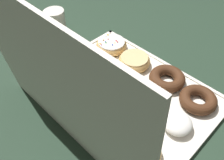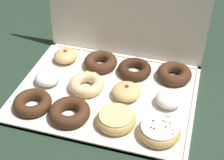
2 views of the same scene
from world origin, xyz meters
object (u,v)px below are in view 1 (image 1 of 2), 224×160
(sprinkle_donut_3, at_px, (111,45))
(jelly_filled_donut_6, at_px, (110,78))
(chocolate_cake_ring_donut_10, at_px, (83,100))
(chocolate_cake_ring_donut_9, at_px, (109,123))
(donut_box, at_px, (124,93))
(glazed_ring_donut_2, at_px, (134,61))
(powdered_filled_donut_7, at_px, (84,60))
(jelly_filled_donut_8, at_px, (145,152))
(chocolate_cake_ring_donut_0, at_px, (198,100))
(powdered_filled_donut_4, at_px, (178,123))
(cruller_donut_5, at_px, (139,100))
(chocolate_cake_ring_donut_11, at_px, (54,79))
(chocolate_cake_ring_donut_1, at_px, (167,78))
(coffee_mug, at_px, (55,20))

(sprinkle_donut_3, bearing_deg, jelly_filled_donut_6, 133.49)
(chocolate_cake_ring_donut_10, bearing_deg, chocolate_cake_ring_donut_9, 177.59)
(donut_box, height_order, chocolate_cake_ring_donut_10, chocolate_cake_ring_donut_10)
(donut_box, xyz_separation_m, glazed_ring_donut_2, (0.07, -0.12, 0.02))
(powdered_filled_donut_7, distance_m, jelly_filled_donut_8, 0.41)
(chocolate_cake_ring_donut_0, height_order, jelly_filled_donut_8, jelly_filled_donut_8)
(chocolate_cake_ring_donut_9, bearing_deg, jelly_filled_donut_8, -178.91)
(powdered_filled_donut_4, distance_m, powdered_filled_donut_7, 0.40)
(donut_box, xyz_separation_m, jelly_filled_donut_8, (-0.19, 0.13, 0.03))
(powdered_filled_donut_4, height_order, chocolate_cake_ring_donut_9, powdered_filled_donut_4)
(cruller_donut_5, xyz_separation_m, jelly_filled_donut_8, (-0.12, 0.12, 0.00))
(glazed_ring_donut_2, relative_size, powdered_filled_donut_4, 1.37)
(donut_box, xyz_separation_m, chocolate_cake_ring_donut_10, (0.06, 0.12, 0.02))
(cruller_donut_5, height_order, chocolate_cake_ring_donut_9, same)
(chocolate_cake_ring_donut_9, bearing_deg, chocolate_cake_ring_donut_11, 0.90)
(jelly_filled_donut_6, distance_m, chocolate_cake_ring_donut_11, 0.19)
(chocolate_cake_ring_donut_11, bearing_deg, powdered_filled_donut_7, -88.83)
(chocolate_cake_ring_donut_11, bearing_deg, glazed_ring_donut_2, -116.56)
(powdered_filled_donut_4, xyz_separation_m, chocolate_cake_ring_donut_10, (0.26, 0.13, -0.00))
(powdered_filled_donut_4, distance_m, cruller_donut_5, 0.13)
(glazed_ring_donut_2, distance_m, jelly_filled_donut_6, 0.12)
(donut_box, bearing_deg, cruller_donut_5, 176.39)
(chocolate_cake_ring_donut_0, distance_m, chocolate_cake_ring_donut_1, 0.12)
(donut_box, relative_size, jelly_filled_donut_6, 6.14)
(sprinkle_donut_3, xyz_separation_m, jelly_filled_donut_8, (-0.38, 0.26, 0.00))
(donut_box, height_order, powdered_filled_donut_4, powdered_filled_donut_4)
(chocolate_cake_ring_donut_1, relative_size, cruller_donut_5, 1.06)
(donut_box, xyz_separation_m, chocolate_cake_ring_donut_9, (-0.06, 0.13, 0.02))
(donut_box, height_order, chocolate_cake_ring_donut_9, chocolate_cake_ring_donut_9)
(powdered_filled_donut_4, relative_size, jelly_filled_donut_6, 0.92)
(cruller_donut_5, relative_size, coffee_mug, 1.11)
(chocolate_cake_ring_donut_11, bearing_deg, powdered_filled_donut_4, -160.52)
(chocolate_cake_ring_donut_1, bearing_deg, chocolate_cake_ring_donut_0, 176.56)
(chocolate_cake_ring_donut_1, height_order, sprinkle_donut_3, sprinkle_donut_3)
(powdered_filled_donut_7, bearing_deg, chocolate_cake_ring_donut_0, -161.93)
(powdered_filled_donut_4, distance_m, jelly_filled_donut_8, 0.13)
(chocolate_cake_ring_donut_0, xyz_separation_m, coffee_mug, (0.66, 0.06, 0.02))
(donut_box, xyz_separation_m, chocolate_cake_ring_donut_1, (-0.07, -0.13, 0.02))
(jelly_filled_donut_8, bearing_deg, powdered_filled_donut_7, -18.01)
(glazed_ring_donut_2, bearing_deg, donut_box, 118.41)
(chocolate_cake_ring_donut_1, height_order, chocolate_cake_ring_donut_10, chocolate_cake_ring_donut_1)
(jelly_filled_donut_6, bearing_deg, glazed_ring_donut_2, -89.55)
(sprinkle_donut_3, bearing_deg, coffee_mug, 13.04)
(powdered_filled_donut_4, distance_m, jelly_filled_donut_6, 0.26)
(sprinkle_donut_3, bearing_deg, chocolate_cake_ring_donut_9, 133.81)
(chocolate_cake_ring_donut_0, xyz_separation_m, chocolate_cake_ring_donut_10, (0.26, 0.25, -0.00))
(chocolate_cake_ring_donut_0, xyz_separation_m, cruller_donut_5, (0.13, 0.13, 0.00))
(donut_box, distance_m, cruller_donut_5, 0.07)
(powdered_filled_donut_7, height_order, jelly_filled_donut_8, jelly_filled_donut_8)
(cruller_donut_5, height_order, coffee_mug, coffee_mug)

